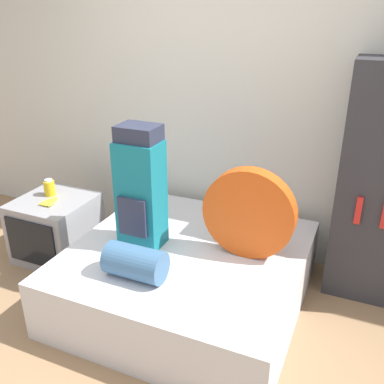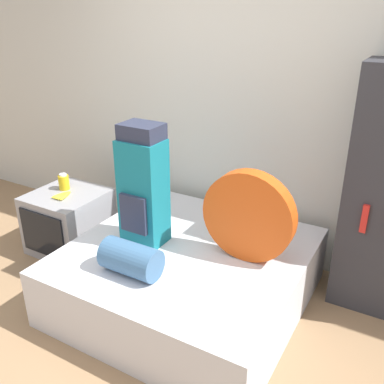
{
  "view_description": "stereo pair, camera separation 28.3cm",
  "coord_description": "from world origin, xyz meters",
  "px_view_note": "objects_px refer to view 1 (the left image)",
  "views": [
    {
      "loc": [
        1.15,
        -1.62,
        2.03
      ],
      "look_at": [
        0.11,
        0.75,
        0.89
      ],
      "focal_mm": 40.0,
      "sensor_mm": 36.0,
      "label": 1
    },
    {
      "loc": [
        1.4,
        -1.5,
        2.03
      ],
      "look_at": [
        0.11,
        0.75,
        0.89
      ],
      "focal_mm": 40.0,
      "sensor_mm": 36.0,
      "label": 2
    }
  ],
  "objects_px": {
    "backpack": "(141,189)",
    "sleeping_roll": "(135,262)",
    "television": "(56,228)",
    "tent_bag": "(249,213)",
    "canister": "(49,188)"
  },
  "relations": [
    {
      "from": "backpack",
      "to": "sleeping_roll",
      "type": "distance_m",
      "value": 0.53
    },
    {
      "from": "sleeping_roll",
      "to": "television",
      "type": "relative_size",
      "value": 0.62
    },
    {
      "from": "canister",
      "to": "tent_bag",
      "type": "bearing_deg",
      "value": -2.49
    },
    {
      "from": "backpack",
      "to": "sleeping_roll",
      "type": "height_order",
      "value": "backpack"
    },
    {
      "from": "sleeping_roll",
      "to": "canister",
      "type": "bearing_deg",
      "value": 152.64
    },
    {
      "from": "backpack",
      "to": "sleeping_roll",
      "type": "xyz_separation_m",
      "value": [
        0.17,
        -0.39,
        -0.32
      ]
    },
    {
      "from": "sleeping_roll",
      "to": "canister",
      "type": "distance_m",
      "value": 1.36
    },
    {
      "from": "sleeping_roll",
      "to": "canister",
      "type": "height_order",
      "value": "canister"
    },
    {
      "from": "backpack",
      "to": "television",
      "type": "relative_size",
      "value": 1.42
    },
    {
      "from": "sleeping_roll",
      "to": "television",
      "type": "distance_m",
      "value": 1.29
    },
    {
      "from": "backpack",
      "to": "television",
      "type": "distance_m",
      "value": 1.14
    },
    {
      "from": "backpack",
      "to": "tent_bag",
      "type": "height_order",
      "value": "backpack"
    },
    {
      "from": "television",
      "to": "canister",
      "type": "height_order",
      "value": "canister"
    },
    {
      "from": "tent_bag",
      "to": "television",
      "type": "bearing_deg",
      "value": 179.71
    },
    {
      "from": "television",
      "to": "canister",
      "type": "xyz_separation_m",
      "value": [
        -0.08,
        0.07,
        0.33
      ]
    }
  ]
}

